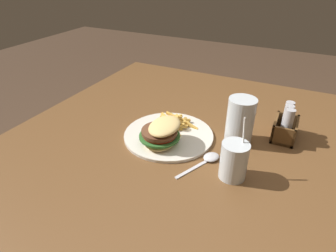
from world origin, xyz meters
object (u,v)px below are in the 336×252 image
(spoon, at_px, (209,158))
(juice_glass, at_px, (234,162))
(meal_plate_near, at_px, (165,133))
(beer_glass, at_px, (240,122))
(condiment_caddy, at_px, (286,126))

(spoon, bearing_deg, juice_glass, -92.85)
(meal_plate_near, bearing_deg, beer_glass, 116.11)
(condiment_caddy, bearing_deg, spoon, -38.65)
(spoon, height_order, condiment_caddy, condiment_caddy)
(meal_plate_near, relative_size, condiment_caddy, 2.54)
(juice_glass, relative_size, condiment_caddy, 1.48)
(juice_glass, distance_m, spoon, 0.10)
(spoon, bearing_deg, meal_plate_near, 102.88)
(spoon, bearing_deg, condiment_caddy, -13.66)
(meal_plate_near, xyz_separation_m, juice_glass, (0.08, 0.25, 0.02))
(beer_glass, distance_m, condiment_caddy, 0.17)
(beer_glass, xyz_separation_m, condiment_caddy, (-0.09, 0.14, -0.03))
(beer_glass, bearing_deg, juice_glass, 9.44)
(juice_glass, bearing_deg, spoon, -117.84)
(beer_glass, xyz_separation_m, spoon, (0.14, -0.05, -0.07))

